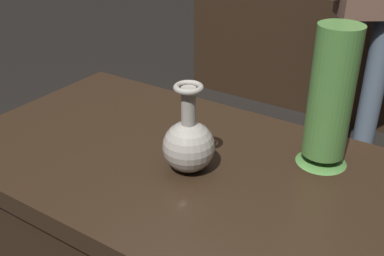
# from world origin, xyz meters

# --- Properties ---
(vase_centerpiece) EXTENTS (0.12, 0.12, 0.21)m
(vase_centerpiece) POSITION_xyz_m (0.00, -0.03, 0.87)
(vase_centerpiece) COLOR gray
(vase_centerpiece) RESTS_ON display_plinth
(vase_tall_behind) EXTENTS (0.12, 0.12, 0.33)m
(vase_tall_behind) POSITION_xyz_m (0.24, 0.17, 0.96)
(vase_tall_behind) COLOR #477A38
(vase_tall_behind) RESTS_ON display_plinth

